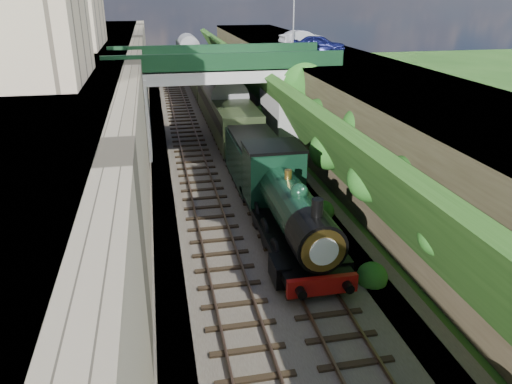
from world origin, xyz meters
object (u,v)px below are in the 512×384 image
Objects in this scene: car_silver at (302,38)px; locomotive at (288,209)px; lamppost at (294,8)px; tender at (256,163)px; road_bridge at (228,93)px; tree at (303,88)px; car_blue at (319,44)px.

car_silver is 0.41× the size of locomotive.
lamppost reaches higher than tender.
road_bridge is at bearing 91.65° from tender.
locomotive is (-4.71, -13.94, -2.75)m from tree.
car_silver is (3.55, 12.37, 2.30)m from tree.
road_bridge is 13.49m from car_silver.
road_bridge is 3.77× the size of car_blue.
lamppost is at bearing 127.57° from car_silver.
car_silver reaches higher than locomotive.
road_bridge is at bearing 155.07° from tree.
car_blue is (3.25, 6.54, 2.33)m from tree.
lamppost reaches higher than car_blue.
tender is at bearing -88.35° from road_bridge.
tender is at bearing -111.78° from lamppost.
car_silver reaches higher than tree.
road_bridge reaches higher than tender.
road_bridge is 9.23m from tender.
car_blue is 0.42× the size of locomotive.
tree reaches higher than tender.
road_bridge is 1.56× the size of locomotive.
car_silver reaches higher than tender.
locomotive is (-7.07, -25.06, -7.67)m from lamppost.
lamppost is (2.36, 11.12, 4.92)m from tree.
road_bridge reaches higher than tree.
car_blue reaches higher than road_bridge.
car_blue is (8.22, 4.23, 2.90)m from road_bridge.
car_silver is at bearing 66.43° from tender.
tender is (-7.07, -17.69, -7.95)m from lamppost.
tender is at bearing 171.04° from car_blue.
car_silver is 28.04m from locomotive.
road_bridge is 16.40m from locomotive.
road_bridge is 2.67× the size of tender.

